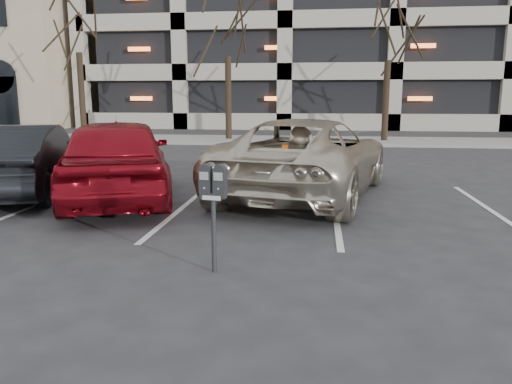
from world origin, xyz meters
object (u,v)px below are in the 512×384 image
at_px(tree_b, 227,3).
at_px(car_red, 117,158).
at_px(car_dark, 25,160).
at_px(suv_silver, 307,157).
at_px(parking_meter, 213,192).
at_px(tree_c, 390,8).

height_order(tree_b, car_red, tree_b).
bearing_deg(tree_b, car_dark, -98.52).
bearing_deg(suv_silver, parking_meter, 92.11).
xyz_separation_m(tree_c, suv_silver, (-3.15, -12.41, -4.92)).
relative_size(tree_c, suv_silver, 1.28).
bearing_deg(tree_c, suv_silver, -104.24).
bearing_deg(suv_silver, car_red, 28.75).
xyz_separation_m(tree_b, car_red, (0.18, -13.42, -5.22)).
bearing_deg(tree_b, suv_silver, -72.76).
xyz_separation_m(tree_b, tree_c, (7.00, 0.00, -0.34)).
height_order(parking_meter, car_dark, car_dark).
xyz_separation_m(tree_c, car_red, (-6.82, -13.42, -4.89)).
relative_size(tree_b, suv_silver, 1.35).
distance_m(tree_c, suv_silver, 13.72).
xyz_separation_m(parking_meter, car_dark, (-4.85, 4.13, -0.23)).
relative_size(suv_silver, car_red, 1.26).
height_order(tree_b, tree_c, tree_b).
bearing_deg(suv_silver, car_dark, 20.20).
bearing_deg(parking_meter, car_red, 134.60).
bearing_deg(parking_meter, suv_silver, 87.86).
bearing_deg(tree_c, car_red, -116.95).
xyz_separation_m(car_red, car_dark, (-2.14, 0.32, -0.10)).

